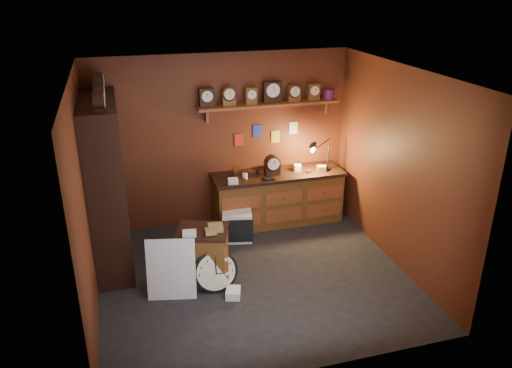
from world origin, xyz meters
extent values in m
plane|color=black|center=(0.00, 0.00, 0.00)|extent=(4.00, 4.00, 0.00)
cube|color=#582714|center=(0.00, 1.80, 1.35)|extent=(4.00, 0.02, 2.70)
cube|color=#582714|center=(0.00, -1.80, 1.35)|extent=(4.00, 0.02, 2.70)
cube|color=#582714|center=(-2.00, 0.00, 1.35)|extent=(0.02, 3.60, 2.70)
cube|color=#582714|center=(2.00, 0.00, 1.35)|extent=(0.02, 3.60, 2.70)
cube|color=beige|center=(0.00, 0.00, 2.70)|extent=(4.00, 3.60, 0.02)
cube|color=brown|center=(0.70, 1.65, 1.92)|extent=(2.20, 0.30, 0.04)
cube|color=brown|center=(-0.25, 1.72, 1.80)|extent=(0.04, 0.16, 0.20)
cube|color=brown|center=(1.65, 1.72, 1.80)|extent=(0.04, 0.16, 0.20)
cylinder|color=#B21419|center=(1.68, 1.65, 2.02)|extent=(0.16, 0.16, 0.15)
cube|color=red|center=(0.15, 1.79, 1.35)|extent=(0.14, 0.01, 0.20)
cube|color=navy|center=(0.45, 1.79, 1.47)|extent=(0.14, 0.01, 0.20)
cube|color=gold|center=(0.75, 1.79, 1.35)|extent=(0.14, 0.01, 0.20)
cube|color=silver|center=(1.05, 1.79, 1.47)|extent=(0.14, 0.01, 0.20)
cube|color=black|center=(-1.98, 0.98, 1.15)|extent=(0.03, 1.60, 2.30)
cube|color=black|center=(-1.75, 0.20, 1.15)|extent=(0.45, 0.03, 2.30)
cube|color=black|center=(-1.75, 1.76, 1.15)|extent=(0.45, 0.03, 2.30)
cube|color=black|center=(-1.75, 0.98, 0.05)|extent=(0.43, 1.54, 0.03)
cube|color=black|center=(-1.75, 0.98, 0.55)|extent=(0.43, 1.54, 0.03)
cube|color=black|center=(-1.75, 0.98, 1.00)|extent=(0.43, 1.54, 0.03)
cube|color=black|center=(-1.75, 0.98, 1.45)|extent=(0.43, 1.54, 0.03)
cube|color=black|center=(-1.75, 0.98, 1.90)|extent=(0.43, 1.54, 0.03)
cube|color=black|center=(-1.75, 0.98, 2.28)|extent=(0.43, 1.54, 0.03)
cube|color=brown|center=(0.81, 1.48, 0.40)|extent=(2.04, 0.60, 0.80)
cube|color=black|center=(0.81, 1.48, 0.82)|extent=(2.10, 0.66, 0.05)
cube|color=brown|center=(0.81, 1.18, 0.40)|extent=(1.96, 0.02, 0.52)
cylinder|color=black|center=(1.63, 1.43, 0.86)|extent=(0.12, 0.12, 0.02)
cylinder|color=black|center=(1.63, 1.43, 1.05)|extent=(0.02, 0.02, 0.38)
cylinder|color=black|center=(1.51, 1.40, 1.29)|extent=(0.27, 0.09, 0.14)
cone|color=black|center=(1.37, 1.37, 1.25)|extent=(0.18, 0.14, 0.18)
cube|color=brown|center=(-0.65, 0.13, 0.35)|extent=(0.73, 0.66, 0.70)
cube|color=black|center=(-0.65, 0.13, 0.72)|extent=(0.78, 0.71, 0.03)
cube|color=brown|center=(-0.65, -0.12, 0.35)|extent=(0.52, 0.18, 0.60)
cylinder|color=black|center=(-0.55, -0.15, 0.28)|extent=(0.56, 0.18, 0.56)
cylinder|color=beige|center=(-0.55, -0.18, 0.28)|extent=(0.50, 0.11, 0.49)
cube|color=black|center=(-0.55, -0.19, 0.36)|extent=(0.01, 0.04, 0.18)
cube|color=black|center=(-0.49, -0.19, 0.26)|extent=(0.13, 0.01, 0.01)
cube|color=silver|center=(-1.10, -0.14, 0.00)|extent=(0.62, 0.29, 0.79)
cube|color=silver|center=(0.05, 1.12, 0.23)|extent=(0.52, 0.52, 0.46)
cube|color=black|center=(0.05, 0.89, 0.23)|extent=(0.37, 0.10, 0.37)
cube|color=olive|center=(-0.94, 0.35, 0.09)|extent=(0.38, 0.37, 0.18)
cube|color=white|center=(-0.37, -0.36, 0.05)|extent=(0.23, 0.26, 0.11)
cube|color=olive|center=(-0.57, 0.74, 0.10)|extent=(0.32, 0.30, 0.19)
camera|label=1|loc=(-1.54, -5.47, 3.72)|focal=35.00mm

